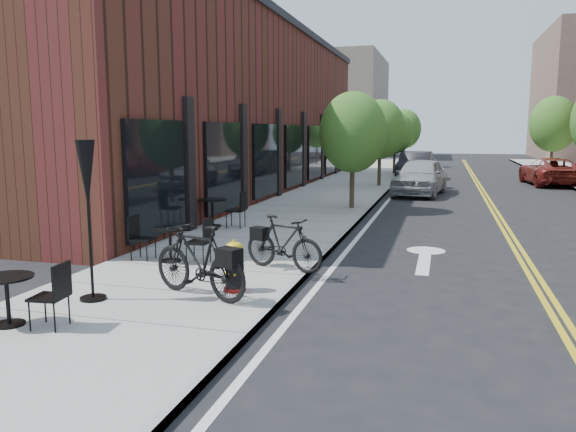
% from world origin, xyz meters
% --- Properties ---
extents(ground, '(120.00, 120.00, 0.00)m').
position_xyz_m(ground, '(0.00, 0.00, 0.00)').
color(ground, black).
rests_on(ground, ground).
extents(sidewalk_near, '(4.00, 70.00, 0.12)m').
position_xyz_m(sidewalk_near, '(-2.00, 10.00, 0.06)').
color(sidewalk_near, '#9E9B93').
rests_on(sidewalk_near, ground).
extents(building_near, '(5.00, 28.00, 7.00)m').
position_xyz_m(building_near, '(-6.50, 14.00, 3.50)').
color(building_near, '#482517').
rests_on(building_near, ground).
extents(bg_building_left, '(8.00, 14.00, 10.00)m').
position_xyz_m(bg_building_left, '(-8.00, 48.00, 5.00)').
color(bg_building_left, '#726656').
rests_on(bg_building_left, ground).
extents(tree_near_a, '(2.20, 2.20, 3.81)m').
position_xyz_m(tree_near_a, '(-0.60, 9.00, 2.60)').
color(tree_near_a, '#382B1E').
rests_on(tree_near_a, sidewalk_near).
extents(tree_near_b, '(2.30, 2.30, 3.98)m').
position_xyz_m(tree_near_b, '(-0.60, 17.00, 2.71)').
color(tree_near_b, '#382B1E').
rests_on(tree_near_b, sidewalk_near).
extents(tree_near_c, '(2.10, 2.10, 3.67)m').
position_xyz_m(tree_near_c, '(-0.60, 25.00, 2.53)').
color(tree_near_c, '#382B1E').
rests_on(tree_near_c, sidewalk_near).
extents(tree_near_d, '(2.40, 2.40, 4.11)m').
position_xyz_m(tree_near_d, '(-0.60, 33.00, 2.79)').
color(tree_near_d, '#382B1E').
rests_on(tree_near_d, sidewalk_near).
extents(tree_far_c, '(2.80, 2.80, 4.62)m').
position_xyz_m(tree_far_c, '(8.60, 28.00, 3.06)').
color(tree_far_c, '#382B1E').
rests_on(tree_far_c, sidewalk_far).
extents(fire_hydrant, '(0.46, 0.46, 0.83)m').
position_xyz_m(fire_hydrant, '(-0.84, -1.25, 0.51)').
color(fire_hydrant, maroon).
rests_on(fire_hydrant, sidewalk_near).
extents(bicycle_left, '(1.97, 1.19, 1.14)m').
position_xyz_m(bicycle_left, '(-1.24, -1.70, 0.69)').
color(bicycle_left, black).
rests_on(bicycle_left, sidewalk_near).
extents(bicycle_right, '(1.74, 1.00, 1.01)m').
position_xyz_m(bicycle_right, '(-0.46, 0.27, 0.62)').
color(bicycle_right, black).
rests_on(bicycle_right, sidewalk_near).
extents(bistro_set_a, '(1.62, 0.76, 0.86)m').
position_xyz_m(bistro_set_a, '(-3.13, -3.55, 0.55)').
color(bistro_set_a, black).
rests_on(bistro_set_a, sidewalk_near).
extents(bistro_set_b, '(1.60, 0.70, 0.87)m').
position_xyz_m(bistro_set_b, '(-2.78, 0.33, 0.56)').
color(bistro_set_b, black).
rests_on(bistro_set_b, sidewalk_near).
extents(bistro_set_c, '(1.77, 0.77, 0.96)m').
position_xyz_m(bistro_set_c, '(-3.60, 4.34, 0.60)').
color(bistro_set_c, black).
rests_on(bistro_set_c, sidewalk_near).
extents(patio_umbrella, '(0.39, 0.39, 2.41)m').
position_xyz_m(patio_umbrella, '(-2.74, -2.27, 1.85)').
color(patio_umbrella, black).
rests_on(patio_umbrella, sidewalk_near).
extents(parked_car_a, '(2.39, 4.72, 1.54)m').
position_xyz_m(parked_car_a, '(1.36, 14.60, 0.77)').
color(parked_car_a, '#A5A9AD').
rests_on(parked_car_a, ground).
extents(parked_car_b, '(1.86, 4.73, 1.53)m').
position_xyz_m(parked_car_b, '(0.80, 22.06, 0.77)').
color(parked_car_b, black).
rests_on(parked_car_b, ground).
extents(parked_car_c, '(2.32, 5.19, 1.48)m').
position_xyz_m(parked_car_c, '(0.80, 24.05, 0.74)').
color(parked_car_c, silver).
rests_on(parked_car_c, ground).
extents(parked_car_far, '(2.70, 5.04, 1.35)m').
position_xyz_m(parked_car_far, '(7.40, 20.67, 0.67)').
color(parked_car_far, maroon).
rests_on(parked_car_far, ground).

